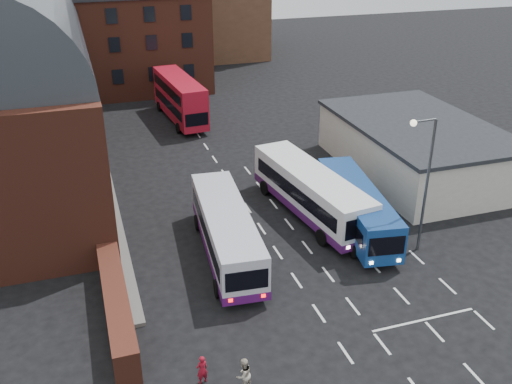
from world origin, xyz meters
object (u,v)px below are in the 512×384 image
object	(u,v)px
bus_white_inbound	(311,190)
pedestrian_beige	(244,375)
street_lamp	(424,173)
pedestrian_red	(202,370)
bus_blue	(357,205)
bus_red_double	(180,98)
bus_white_outbound	(226,229)

from	to	relation	value
bus_white_inbound	pedestrian_beige	xyz separation A→B (m)	(-9.23, -14.30, -1.13)
street_lamp	pedestrian_red	world-z (taller)	street_lamp
street_lamp	pedestrian_red	size ratio (longest dim) A/B	5.85
bus_blue	street_lamp	bearing A→B (deg)	131.09
bus_red_double	pedestrian_red	distance (m)	37.11
bus_red_double	pedestrian_red	size ratio (longest dim) A/B	7.59
bus_blue	pedestrian_beige	xyz separation A→B (m)	(-11.36, -11.56, -0.93)
bus_red_double	street_lamp	distance (m)	31.03
street_lamp	pedestrian_beige	xyz separation A→B (m)	(-13.66, -7.93, -4.47)
bus_white_outbound	bus_red_double	world-z (taller)	bus_red_double
bus_white_outbound	pedestrian_red	size ratio (longest dim) A/B	7.79
pedestrian_beige	bus_white_outbound	bearing A→B (deg)	-127.31
bus_white_outbound	pedestrian_red	xyz separation A→B (m)	(-3.91, -10.03, -1.10)
pedestrian_red	pedestrian_beige	world-z (taller)	pedestrian_beige
bus_white_inbound	pedestrian_red	xyz separation A→B (m)	(-10.89, -13.35, -1.21)
bus_blue	pedestrian_beige	size ratio (longest dim) A/B	6.73
bus_white_inbound	bus_blue	bearing A→B (deg)	120.33
bus_blue	street_lamp	distance (m)	5.56
bus_white_outbound	pedestrian_red	distance (m)	10.82
bus_white_inbound	bus_blue	distance (m)	3.48
bus_white_outbound	pedestrian_beige	world-z (taller)	bus_white_outbound
bus_red_double	pedestrian_beige	distance (m)	37.80
bus_blue	pedestrian_beige	world-z (taller)	bus_blue
bus_blue	street_lamp	size ratio (longest dim) A/B	1.27
street_lamp	pedestrian_beige	world-z (taller)	street_lamp
bus_white_inbound	bus_blue	world-z (taller)	bus_white_inbound
street_lamp	bus_white_outbound	bearing A→B (deg)	165.05
bus_white_outbound	bus_white_inbound	size ratio (longest dim) A/B	0.94
bus_white_inbound	pedestrian_red	distance (m)	17.27
bus_white_outbound	pedestrian_beige	size ratio (longest dim) A/B	7.04
street_lamp	pedestrian_beige	bearing A→B (deg)	-149.85
bus_white_outbound	bus_blue	distance (m)	9.13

